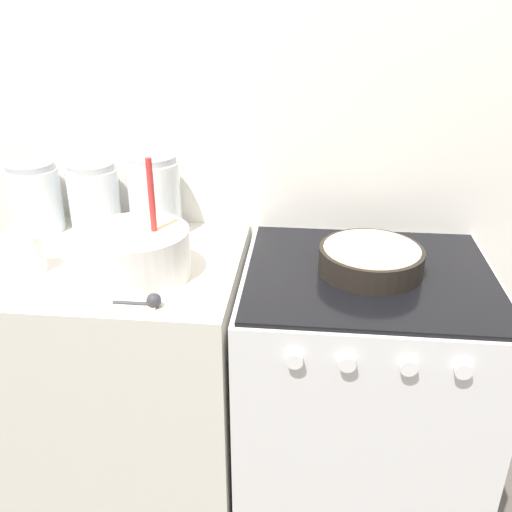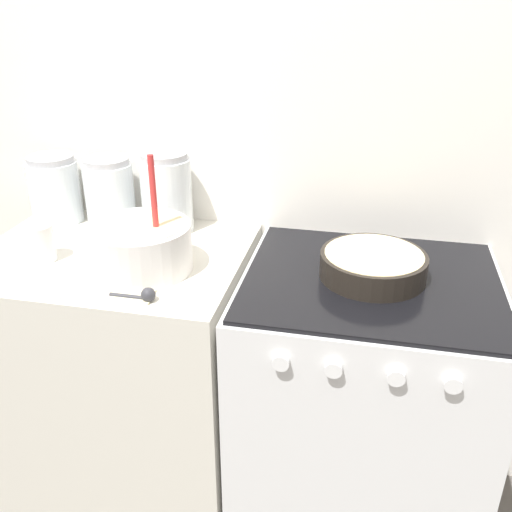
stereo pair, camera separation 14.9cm
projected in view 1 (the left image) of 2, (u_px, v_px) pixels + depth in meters
name	position (u px, v px, depth m)	size (l,w,h in m)	color
wall_back	(250.00, 126.00, 1.71)	(4.52, 0.05, 2.40)	white
countertop_cabinet	(120.00, 388.00, 1.78)	(0.76, 0.59, 0.89)	silver
stove	(357.00, 404.00, 1.72)	(0.68, 0.61, 0.89)	silver
mixing_bowl	(138.00, 250.00, 1.48)	(0.27, 0.27, 0.32)	white
baking_pan	(371.00, 259.00, 1.51)	(0.28, 0.28, 0.07)	black
storage_jar_left	(36.00, 201.00, 1.75)	(0.16, 0.16, 0.21)	silver
storage_jar_middle	(95.00, 203.00, 1.73)	(0.15, 0.15, 0.22)	silver
storage_jar_right	(155.00, 201.00, 1.71)	(0.15, 0.15, 0.25)	silver
tin_can	(30.00, 253.00, 1.51)	(0.08, 0.08, 0.10)	silver
recipe_page	(120.00, 282.00, 1.46)	(0.25, 0.29, 0.01)	beige
measuring_spoon	(149.00, 301.00, 1.35)	(0.12, 0.04, 0.04)	#333338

